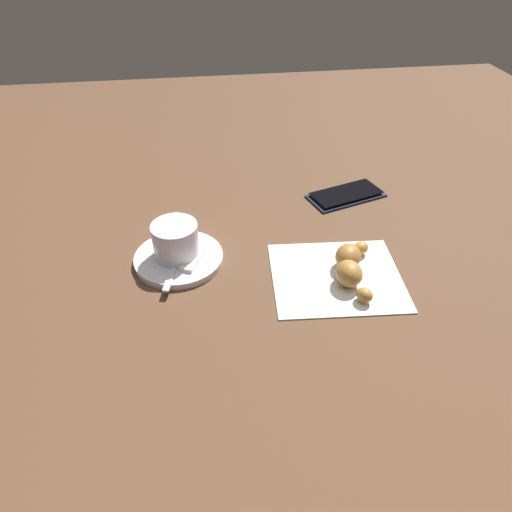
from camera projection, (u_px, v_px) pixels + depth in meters
name	position (u px, v px, depth m)	size (l,w,h in m)	color
ground_plane	(250.00, 262.00, 0.70)	(1.80, 1.80, 0.00)	#533624
saucer	(179.00, 258.00, 0.70)	(0.13, 0.13, 0.01)	silver
espresso_cup	(176.00, 240.00, 0.68)	(0.07, 0.09, 0.05)	silver
teaspoon	(178.00, 253.00, 0.69)	(0.04, 0.12, 0.01)	silver
sugar_packet	(193.00, 258.00, 0.69)	(0.06, 0.02, 0.01)	white
napkin	(336.00, 276.00, 0.67)	(0.18, 0.16, 0.00)	white
croissant	(351.00, 265.00, 0.66)	(0.07, 0.13, 0.03)	#AA742C
cell_phone	(346.00, 195.00, 0.84)	(0.15, 0.10, 0.01)	black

